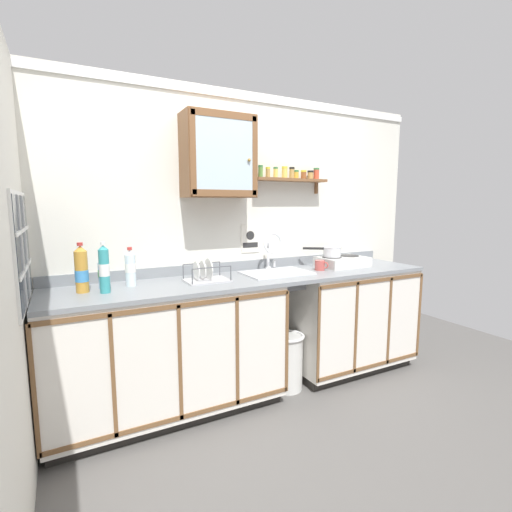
{
  "coord_description": "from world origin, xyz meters",
  "views": [
    {
      "loc": [
        -1.34,
        -2.28,
        1.51
      ],
      "look_at": [
        0.06,
        0.39,
        1.09
      ],
      "focal_mm": 26.2,
      "sensor_mm": 36.0,
      "label": 1
    }
  ],
  "objects_px": {
    "mug": "(320,265)",
    "sink": "(276,275)",
    "bottle_juice_amber_1": "(81,270)",
    "bottle_detergent_teal_2": "(104,269)",
    "bottle_water_blue_3": "(104,273)",
    "bottle_water_clear_0": "(130,268)",
    "dish_rack": "(206,276)",
    "hot_plate_stove": "(342,262)",
    "warning_sign": "(250,239)",
    "trash_bin": "(287,361)",
    "saucepan": "(331,251)",
    "wall_cabinet": "(218,156)"
  },
  "relations": [
    {
      "from": "wall_cabinet",
      "to": "bottle_water_clear_0",
      "type": "bearing_deg",
      "value": -172.9
    },
    {
      "from": "saucepan",
      "to": "trash_bin",
      "type": "xyz_separation_m",
      "value": [
        -0.56,
        -0.16,
        -0.85
      ]
    },
    {
      "from": "saucepan",
      "to": "wall_cabinet",
      "type": "relative_size",
      "value": 0.48
    },
    {
      "from": "saucepan",
      "to": "bottle_detergent_teal_2",
      "type": "distance_m",
      "value": 1.91
    },
    {
      "from": "mug",
      "to": "warning_sign",
      "type": "height_order",
      "value": "warning_sign"
    },
    {
      "from": "bottle_detergent_teal_2",
      "to": "mug",
      "type": "relative_size",
      "value": 2.9
    },
    {
      "from": "sink",
      "to": "hot_plate_stove",
      "type": "xyz_separation_m",
      "value": [
        0.7,
        -0.0,
        0.06
      ]
    },
    {
      "from": "bottle_water_clear_0",
      "to": "bottle_detergent_teal_2",
      "type": "height_order",
      "value": "bottle_detergent_teal_2"
    },
    {
      "from": "dish_rack",
      "to": "wall_cabinet",
      "type": "bearing_deg",
      "value": 43.85
    },
    {
      "from": "bottle_water_blue_3",
      "to": "bottle_water_clear_0",
      "type": "bearing_deg",
      "value": -4.5
    },
    {
      "from": "trash_bin",
      "to": "wall_cabinet",
      "type": "bearing_deg",
      "value": 150.04
    },
    {
      "from": "sink",
      "to": "trash_bin",
      "type": "height_order",
      "value": "sink"
    },
    {
      "from": "bottle_water_clear_0",
      "to": "wall_cabinet",
      "type": "distance_m",
      "value": 1.06
    },
    {
      "from": "bottle_water_blue_3",
      "to": "sink",
      "type": "bearing_deg",
      "value": -2.82
    },
    {
      "from": "hot_plate_stove",
      "to": "warning_sign",
      "type": "distance_m",
      "value": 0.87
    },
    {
      "from": "bottle_water_clear_0",
      "to": "warning_sign",
      "type": "bearing_deg",
      "value": 11.81
    },
    {
      "from": "bottle_water_clear_0",
      "to": "mug",
      "type": "bearing_deg",
      "value": -4.03
    },
    {
      "from": "bottle_detergent_teal_2",
      "to": "dish_rack",
      "type": "relative_size",
      "value": 1.04
    },
    {
      "from": "wall_cabinet",
      "to": "bottle_water_blue_3",
      "type": "bearing_deg",
      "value": -175.17
    },
    {
      "from": "wall_cabinet",
      "to": "trash_bin",
      "type": "height_order",
      "value": "wall_cabinet"
    },
    {
      "from": "bottle_water_clear_0",
      "to": "wall_cabinet",
      "type": "bearing_deg",
      "value": 7.1
    },
    {
      "from": "saucepan",
      "to": "dish_rack",
      "type": "xyz_separation_m",
      "value": [
        -1.21,
        -0.07,
        -0.1
      ]
    },
    {
      "from": "bottle_detergent_teal_2",
      "to": "saucepan",
      "type": "bearing_deg",
      "value": 3.17
    },
    {
      "from": "wall_cabinet",
      "to": "hot_plate_stove",
      "type": "bearing_deg",
      "value": -6.95
    },
    {
      "from": "bottle_water_blue_3",
      "to": "mug",
      "type": "relative_size",
      "value": 2.01
    },
    {
      "from": "sink",
      "to": "wall_cabinet",
      "type": "relative_size",
      "value": 0.86
    },
    {
      "from": "dish_rack",
      "to": "bottle_water_clear_0",
      "type": "bearing_deg",
      "value": 169.98
    },
    {
      "from": "bottle_detergent_teal_2",
      "to": "warning_sign",
      "type": "relative_size",
      "value": 1.39
    },
    {
      "from": "mug",
      "to": "sink",
      "type": "bearing_deg",
      "value": 171.87
    },
    {
      "from": "warning_sign",
      "to": "bottle_water_blue_3",
      "type": "bearing_deg",
      "value": -170.45
    },
    {
      "from": "sink",
      "to": "warning_sign",
      "type": "relative_size",
      "value": 2.27
    },
    {
      "from": "bottle_water_clear_0",
      "to": "bottle_water_blue_3",
      "type": "relative_size",
      "value": 1.19
    },
    {
      "from": "sink",
      "to": "mug",
      "type": "relative_size",
      "value": 4.75
    },
    {
      "from": "mug",
      "to": "bottle_juice_amber_1",
      "type": "bearing_deg",
      "value": 178.13
    },
    {
      "from": "hot_plate_stove",
      "to": "wall_cabinet",
      "type": "relative_size",
      "value": 0.68
    },
    {
      "from": "sink",
      "to": "dish_rack",
      "type": "bearing_deg",
      "value": -176.34
    },
    {
      "from": "sink",
      "to": "wall_cabinet",
      "type": "bearing_deg",
      "value": 162.55
    },
    {
      "from": "wall_cabinet",
      "to": "dish_rack",
      "type": "bearing_deg",
      "value": -136.15
    },
    {
      "from": "hot_plate_stove",
      "to": "warning_sign",
      "type": "relative_size",
      "value": 1.81
    },
    {
      "from": "wall_cabinet",
      "to": "saucepan",
      "type": "bearing_deg",
      "value": -6.21
    },
    {
      "from": "bottle_water_blue_3",
      "to": "dish_rack",
      "type": "distance_m",
      "value": 0.69
    },
    {
      "from": "saucepan",
      "to": "bottle_water_blue_3",
      "type": "relative_size",
      "value": 1.31
    },
    {
      "from": "bottle_juice_amber_1",
      "to": "bottle_detergent_teal_2",
      "type": "height_order",
      "value": "bottle_detergent_teal_2"
    },
    {
      "from": "saucepan",
      "to": "dish_rack",
      "type": "distance_m",
      "value": 1.22
    },
    {
      "from": "bottle_water_clear_0",
      "to": "trash_bin",
      "type": "relative_size",
      "value": 0.59
    },
    {
      "from": "sink",
      "to": "bottle_water_blue_3",
      "type": "xyz_separation_m",
      "value": [
        -1.3,
        0.06,
        0.12
      ]
    },
    {
      "from": "hot_plate_stove",
      "to": "bottle_water_blue_3",
      "type": "bearing_deg",
      "value": 178.14
    },
    {
      "from": "hot_plate_stove",
      "to": "bottle_detergent_teal_2",
      "type": "relative_size",
      "value": 1.31
    },
    {
      "from": "bottle_water_blue_3",
      "to": "trash_bin",
      "type": "bearing_deg",
      "value": -8.43
    },
    {
      "from": "bottle_juice_amber_1",
      "to": "dish_rack",
      "type": "bearing_deg",
      "value": -2.95
    }
  ]
}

